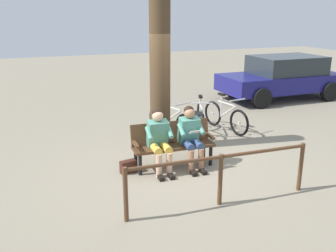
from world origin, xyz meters
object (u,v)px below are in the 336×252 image
(bench, at_px, (172,141))
(person_reading, at_px, (191,134))
(tree_trunk, at_px, (160,69))
(bicycle_red, at_px, (171,122))
(parked_car, at_px, (282,76))
(bicycle_silver, at_px, (201,120))
(litter_bin, at_px, (193,129))
(bicycle_blue, at_px, (225,117))
(person_companion, at_px, (159,138))
(handbag, at_px, (128,167))

(bench, bearing_deg, person_reading, 152.85)
(tree_trunk, height_order, bicycle_red, tree_trunk)
(parked_car, bearing_deg, bicycle_silver, 30.11)
(bench, xyz_separation_m, person_reading, (-0.31, 0.18, 0.16))
(tree_trunk, distance_m, litter_bin, 1.58)
(bench, height_order, bicycle_blue, bicycle_blue)
(person_companion, bearing_deg, bicycle_blue, -141.75)
(bench, distance_m, tree_trunk, 1.61)
(bicycle_silver, xyz_separation_m, bicycle_red, (0.74, -0.13, 0.00))
(person_companion, xyz_separation_m, bicycle_silver, (-1.72, -1.73, -0.30))
(person_reading, height_order, litter_bin, person_reading)
(litter_bin, xyz_separation_m, parked_car, (-4.87, -3.23, 0.39))
(litter_bin, bearing_deg, handbag, 27.03)
(handbag, distance_m, litter_bin, 2.01)
(bicycle_red, bearing_deg, person_companion, -47.01)
(bicycle_blue, xyz_separation_m, bicycle_silver, (0.72, 0.03, 0.00))
(person_reading, xyz_separation_m, handbag, (1.23, -0.14, -0.54))
(handbag, height_order, parked_car, parked_car)
(bench, distance_m, bicycle_red, 1.84)
(parked_car, bearing_deg, person_reading, 38.28)
(bicycle_blue, relative_size, parked_car, 0.40)
(person_reading, xyz_separation_m, person_companion, (0.64, -0.03, -0.00))
(handbag, xyz_separation_m, tree_trunk, (-1.03, -1.03, 1.65))
(bench, xyz_separation_m, tree_trunk, (-0.11, -0.98, 1.26))
(handbag, xyz_separation_m, bicycle_silver, (-2.30, -1.62, 0.24))
(handbag, distance_m, bicycle_blue, 3.45)
(person_companion, height_order, litter_bin, person_companion)
(person_reading, xyz_separation_m, tree_trunk, (0.20, -1.16, 1.11))
(person_reading, bearing_deg, bicycle_silver, -119.06)
(tree_trunk, relative_size, parked_car, 0.84)
(handbag, xyz_separation_m, litter_bin, (-1.77, -0.90, 0.27))
(tree_trunk, xyz_separation_m, bicycle_silver, (-1.28, -0.60, -1.41))
(parked_car, bearing_deg, handbag, 31.92)
(bicycle_blue, bearing_deg, person_companion, -65.04)
(person_reading, bearing_deg, parked_car, -139.32)
(person_companion, xyz_separation_m, litter_bin, (-1.18, -1.01, -0.28))
(bicycle_red, relative_size, parked_car, 0.38)
(handbag, bearing_deg, person_companion, 169.59)
(bench, relative_size, tree_trunk, 0.46)
(litter_bin, relative_size, parked_car, 0.18)
(bench, distance_m, person_reading, 0.39)
(person_reading, distance_m, bicycle_blue, 2.55)
(bicycle_silver, distance_m, parked_car, 5.03)
(person_reading, distance_m, person_companion, 0.64)
(litter_bin, bearing_deg, person_companion, 40.54)
(bicycle_blue, height_order, bicycle_silver, same)
(person_companion, bearing_deg, bicycle_red, -115.31)
(litter_bin, height_order, bicycle_blue, bicycle_blue)
(person_companion, relative_size, bicycle_silver, 0.76)
(litter_bin, xyz_separation_m, bicycle_blue, (-1.25, -0.74, -0.03))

